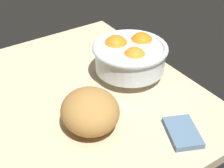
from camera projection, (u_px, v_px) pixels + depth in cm
name	position (u px, v px, depth cm)	size (l,w,h in cm)	color
ground_plane	(84.00, 97.00, 99.13)	(78.19, 62.24, 3.00)	beige
fruit_bowl	(130.00, 56.00, 102.09)	(22.64, 22.64, 12.12)	silver
bread_loaf	(90.00, 111.00, 84.11)	(16.28, 14.72, 9.80)	#AE7C3D
napkin_folded	(183.00, 132.00, 83.86)	(11.21, 7.21, 1.47)	slate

